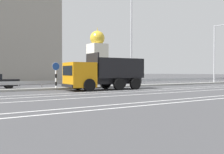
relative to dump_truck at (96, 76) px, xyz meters
The scene contains 13 objects.
ground_plane 4.86m from the dump_truck, ahead, with size 320.00×320.00×0.00m, color #424244.
lane_strip_0 2.40m from the dump_truck, 62.92° to the right, with size 70.55×0.16×0.01m, color silver.
lane_strip_1 3.79m from the dump_truck, 74.84° to the right, with size 70.55×0.16×0.01m, color silver.
lane_strip_2 5.80m from the dump_truck, 80.47° to the right, with size 70.55×0.16×0.01m, color silver.
lane_strip_3 9.52m from the dump_truck, 84.29° to the right, with size 70.55×0.16×0.01m, color silver.
lane_strip_4 10.55m from the dump_truck, 84.86° to the right, with size 70.55×0.16×0.01m, color silver.
median_island 5.41m from the dump_truck, 28.74° to the left, with size 38.80×1.10×0.18m, color gray.
median_guardrail 6.04m from the dump_truck, 39.40° to the left, with size 70.55×0.09×0.78m.
dump_truck is the anchor object (origin of this frame).
median_road_sign 3.70m from the dump_truck, 136.64° to the left, with size 0.73×0.16×2.47m.
street_lamp_2 7.73m from the dump_truck, 22.91° to the left, with size 0.71×2.19×10.08m.
street_lamp_3 20.42m from the dump_truck, ahead, with size 0.70×2.56×8.00m.
church_tower 35.43m from the dump_truck, 59.63° to the left, with size 3.60×3.60×11.60m.
Camera 1 is at (-16.07, -20.71, 1.58)m, focal length 42.00 mm.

